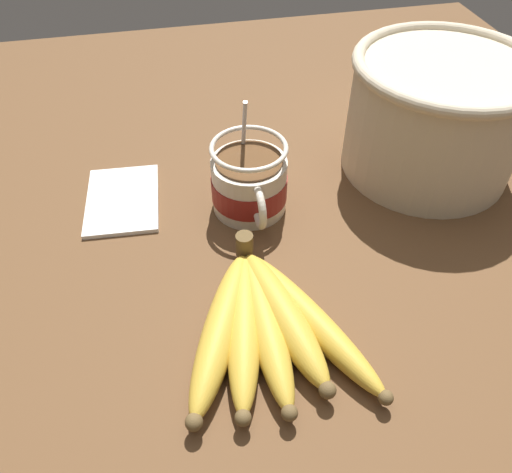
{
  "coord_description": "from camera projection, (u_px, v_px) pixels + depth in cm",
  "views": [
    {
      "loc": [
        43.82,
        -8.11,
        46.92
      ],
      "look_at": [
        5.62,
        0.22,
        7.79
      ],
      "focal_mm": 35.0,
      "sensor_mm": 36.0,
      "label": 1
    }
  ],
  "objects": [
    {
      "name": "woven_basket",
      "position": [
        436.0,
        114.0,
        0.65
      ],
      "size": [
        23.89,
        23.89,
        15.93
      ],
      "color": "beige",
      "rests_on": "table"
    },
    {
      "name": "coffee_mug",
      "position": [
        249.0,
        183.0,
        0.62
      ],
      "size": [
        13.55,
        9.6,
        14.27
      ],
      "color": "beige",
      "rests_on": "table"
    },
    {
      "name": "banana_bunch",
      "position": [
        264.0,
        323.0,
        0.5
      ],
      "size": [
        22.0,
        20.1,
        4.09
      ],
      "color": "brown",
      "rests_on": "table"
    },
    {
      "name": "napkin",
      "position": [
        123.0,
        200.0,
        0.66
      ],
      "size": [
        13.79,
        10.12,
        0.6
      ],
      "color": "white",
      "rests_on": "table"
    },
    {
      "name": "table",
      "position": [
        245.0,
        239.0,
        0.63
      ],
      "size": [
        126.66,
        126.66,
        3.69
      ],
      "color": "brown",
      "rests_on": "ground"
    }
  ]
}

